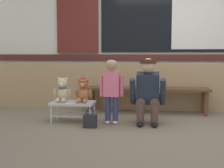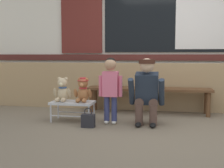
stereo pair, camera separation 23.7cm
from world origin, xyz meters
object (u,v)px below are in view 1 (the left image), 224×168
teddy_bear_with_hat (83,90)px  handbag_on_ground (90,121)px  teddy_bear_plain (62,91)px  child_standing (112,83)px  adult_crouching (148,91)px  wooden_bench_long (147,91)px  small_display_bench (73,104)px

teddy_bear_with_hat → handbag_on_ground: teddy_bear_with_hat is taller
teddy_bear_plain → child_standing: 0.76m
adult_crouching → teddy_bear_with_hat: bearing=179.6°
teddy_bear_plain → child_standing: bearing=-4.3°
child_standing → handbag_on_ground: bearing=-133.4°
teddy_bear_plain → adult_crouching: adult_crouching is taller
teddy_bear_plain → adult_crouching: size_ratio=0.38×
teddy_bear_with_hat → child_standing: 0.45m
wooden_bench_long → small_display_bench: wooden_bench_long is taller
teddy_bear_with_hat → small_display_bench: bearing=-179.2°
child_standing → adult_crouching: child_standing is taller
child_standing → wooden_bench_long: bearing=61.3°
teddy_bear_with_hat → child_standing: child_standing is taller
wooden_bench_long → teddy_bear_plain: size_ratio=5.78×
adult_crouching → handbag_on_ground: adult_crouching is taller
small_display_bench → teddy_bear_with_hat: bearing=0.8°
handbag_on_ground → child_standing: bearing=46.6°
teddy_bear_with_hat → teddy_bear_plain: bearing=-179.9°
handbag_on_ground → teddy_bear_plain: bearing=146.0°
small_display_bench → child_standing: 0.68m
teddy_bear_plain → handbag_on_ground: 0.70m
adult_crouching → teddy_bear_plain: bearing=179.8°
teddy_bear_with_hat → handbag_on_ground: size_ratio=1.34×
teddy_bear_with_hat → wooden_bench_long: bearing=42.2°
wooden_bench_long → small_display_bench: bearing=-142.3°
teddy_bear_plain → small_display_bench: bearing=-0.5°
child_standing → adult_crouching: size_ratio=1.01×
small_display_bench → wooden_bench_long: bearing=37.7°
wooden_bench_long → handbag_on_ground: bearing=-122.7°
wooden_bench_long → small_display_bench: 1.36m
small_display_bench → child_standing: bearing=-5.3°
small_display_bench → handbag_on_ground: size_ratio=2.35×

